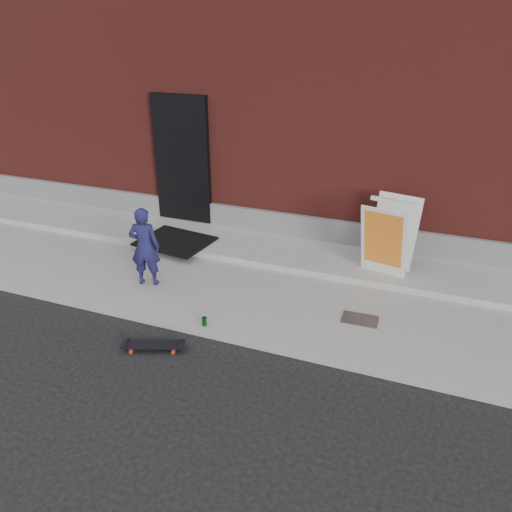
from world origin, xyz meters
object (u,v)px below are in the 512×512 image
at_px(pizza_sign, 389,236).
at_px(skateboard, 153,345).
at_px(child, 145,247).
at_px(soda_can, 204,321).

bearing_deg(pizza_sign, skateboard, -131.88).
xyz_separation_m(skateboard, pizza_sign, (2.40, 2.68, 0.74)).
bearing_deg(child, pizza_sign, -171.00).
relative_size(child, skateboard, 1.55).
bearing_deg(pizza_sign, soda_can, -131.75).
xyz_separation_m(child, skateboard, (0.81, -1.21, -0.67)).
height_order(child, pizza_sign, pizza_sign).
height_order(child, soda_can, child).
height_order(pizza_sign, soda_can, pizza_sign).
distance_m(child, skateboard, 1.60).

